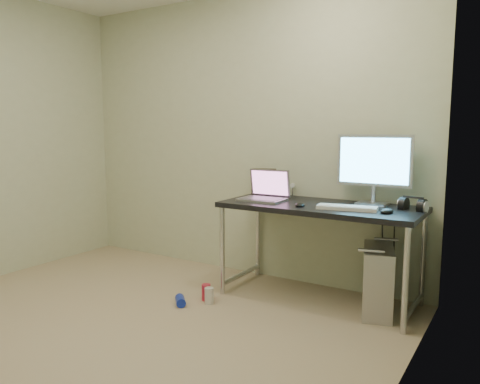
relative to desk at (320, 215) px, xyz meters
name	(u,v)px	position (x,y,z in m)	size (l,w,h in m)	color
floor	(92,341)	(-0.93, -1.42, -0.67)	(3.50, 3.50, 0.00)	tan
wall_back	(239,136)	(-0.93, 0.33, 0.58)	(3.50, 0.02, 2.50)	beige
wall_right	(382,147)	(0.82, -1.42, 0.58)	(0.02, 3.50, 2.50)	beige
desk	(320,215)	(0.00, 0.00, 0.00)	(1.49, 0.65, 0.75)	black
tower_computer	(378,280)	(0.46, -0.02, -0.42)	(0.33, 0.50, 0.51)	#B8B9BD
cable_a	(383,249)	(0.41, 0.28, -0.27)	(0.01, 0.01, 0.70)	black
cable_b	(394,253)	(0.50, 0.26, -0.29)	(0.01, 0.01, 0.72)	black
can_red	(206,292)	(-0.73, -0.47, -0.60)	(0.07, 0.07, 0.13)	#C9233F
can_white	(209,296)	(-0.67, -0.52, -0.60)	(0.07, 0.07, 0.12)	silver
can_blue	(180,301)	(-0.84, -0.66, -0.63)	(0.07, 0.07, 0.13)	#152BBA
laptop	(265,193)	(-0.46, -0.02, 0.14)	(0.36, 0.30, 0.24)	#BBBBC3
monitor	(374,164)	(0.34, 0.21, 0.39)	(0.56, 0.16, 0.53)	#BBBBC3
keyboard	(347,208)	(0.25, -0.11, 0.10)	(0.42, 0.14, 0.03)	white
mouse_right	(387,210)	(0.52, -0.10, 0.10)	(0.08, 0.12, 0.04)	black
mouse_left	(300,204)	(-0.10, -0.16, 0.10)	(0.07, 0.11, 0.04)	black
headphones	(413,206)	(0.65, 0.11, 0.12)	(0.20, 0.12, 0.12)	black
picture_frame	(268,181)	(-0.61, 0.29, 0.20)	(0.28, 0.03, 0.22)	black
webcam	(293,187)	(-0.37, 0.29, 0.17)	(0.04, 0.04, 0.11)	silver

